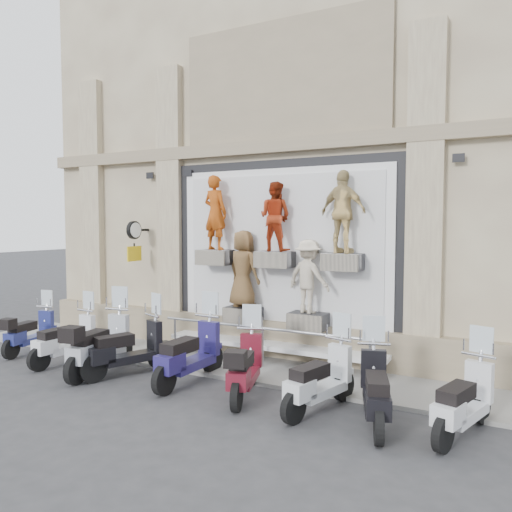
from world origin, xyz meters
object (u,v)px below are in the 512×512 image
at_px(scooter_a, 31,323).
at_px(scooter_c, 100,332).
at_px(scooter_d, 128,336).
at_px(scooter_i, 464,385).
at_px(clock_sign_bracket, 135,236).
at_px(scooter_e, 190,340).
at_px(scooter_g, 320,365).
at_px(scooter_h, 376,374).
at_px(guard_rail, 263,348).
at_px(scooter_f, 245,354).
at_px(scooter_b, 66,329).

distance_m(scooter_a, scooter_c, 2.79).
bearing_deg(scooter_d, scooter_c, -144.35).
height_order(scooter_c, scooter_i, scooter_c).
xyz_separation_m(clock_sign_bracket, scooter_a, (-1.72, -1.78, -2.08)).
relative_size(scooter_d, scooter_e, 0.95).
bearing_deg(scooter_d, scooter_g, 21.36).
xyz_separation_m(scooter_d, scooter_e, (1.43, 0.17, 0.04)).
relative_size(scooter_d, scooter_h, 1.03).
bearing_deg(scooter_e, scooter_d, -171.52).
distance_m(scooter_g, scooter_i, 2.20).
distance_m(guard_rail, scooter_g, 2.56).
bearing_deg(clock_sign_bracket, scooter_h, -18.36).
distance_m(scooter_a, scooter_h, 8.50).
bearing_deg(scooter_f, scooter_e, 155.21).
relative_size(scooter_f, scooter_g, 1.01).
height_order(guard_rail, scooter_g, scooter_g).
relative_size(scooter_a, scooter_e, 0.84).
height_order(clock_sign_bracket, scooter_h, clock_sign_bracket).
relative_size(scooter_c, scooter_f, 1.10).
bearing_deg(guard_rail, clock_sign_bracket, 173.16).
xyz_separation_m(scooter_d, scooter_f, (2.75, -0.00, -0.03)).
bearing_deg(scooter_h, scooter_e, 157.09).
bearing_deg(scooter_i, scooter_a, -165.40).
bearing_deg(guard_rail, scooter_h, -31.82).
bearing_deg(scooter_f, guard_rail, 88.99).
relative_size(clock_sign_bracket, scooter_a, 0.57).
xyz_separation_m(scooter_a, scooter_h, (8.48, -0.46, 0.07)).
bearing_deg(scooter_i, clock_sign_bracket, -178.22).
bearing_deg(scooter_i, scooter_e, -165.39).
relative_size(clock_sign_bracket, scooter_f, 0.52).
xyz_separation_m(scooter_e, scooter_g, (2.75, -0.20, -0.07)).
relative_size(scooter_b, scooter_h, 0.97).
xyz_separation_m(clock_sign_bracket, scooter_b, (-0.19, -2.06, -2.03)).
relative_size(scooter_e, scooter_h, 1.08).
distance_m(guard_rail, clock_sign_bracket, 4.57).
xyz_separation_m(scooter_b, scooter_h, (6.95, -0.19, 0.02)).
bearing_deg(guard_rail, scooter_g, -40.95).
bearing_deg(scooter_e, scooter_f, -5.43).
xyz_separation_m(guard_rail, clock_sign_bracket, (-3.90, 0.47, 2.34)).
bearing_deg(scooter_c, scooter_g, -7.06).
xyz_separation_m(scooter_c, scooter_e, (2.03, 0.31, -0.01)).
xyz_separation_m(scooter_c, scooter_d, (0.61, 0.15, -0.05)).
bearing_deg(scooter_d, scooter_f, 21.72).
distance_m(scooter_f, scooter_i, 3.63).
bearing_deg(clock_sign_bracket, scooter_c, -65.40).
bearing_deg(scooter_f, scooter_g, -18.62).
bearing_deg(clock_sign_bracket, scooter_f, -25.61).
bearing_deg(scooter_e, scooter_g, -2.23).
bearing_deg(scooter_h, scooter_b, 160.39).
xyz_separation_m(clock_sign_bracket, scooter_e, (3.06, -1.93, -1.94)).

